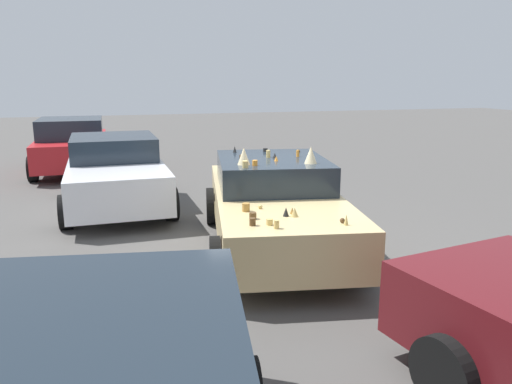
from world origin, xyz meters
The scene contains 4 objects.
ground_plane centered at (0.00, 0.00, 0.00)m, with size 60.00×60.00×0.00m, color #514F4C.
art_car_decorated centered at (0.06, -0.01, 0.70)m, with size 4.79×2.65×1.60m.
parked_sedan_behind_left centered at (3.35, 2.27, 0.71)m, with size 4.24×2.10×1.42m.
parked_sedan_row_back_center centered at (7.78, 3.31, 0.75)m, with size 4.21×2.08×1.50m.
Camera 1 is at (-6.97, 2.42, 2.57)m, focal length 34.85 mm.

